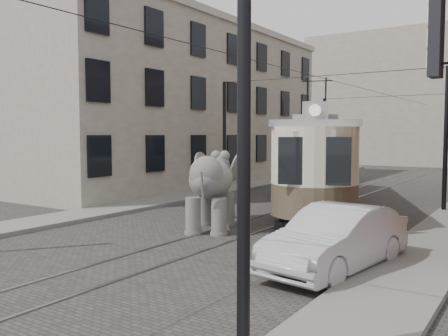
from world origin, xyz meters
The scene contains 10 objects.
ground centered at (0.00, 0.00, 0.00)m, with size 120.00×120.00×0.00m, color #403D3B.
tram_rails centered at (0.00, 0.00, 0.01)m, with size 1.54×80.00×0.02m, color slate, non-canonical shape.
sidewalk_right centered at (6.00, 0.00, 0.07)m, with size 2.00×60.00×0.15m, color slate.
sidewalk_left centered at (-6.50, 0.00, 0.07)m, with size 2.00×60.00×0.15m, color slate.
stucco_building centered at (-11.00, 10.00, 5.00)m, with size 7.00×24.00×10.00m, color gray.
distant_block centered at (0.00, 40.00, 7.00)m, with size 28.00×10.00×14.00m, color gray.
catenary centered at (-0.20, 5.00, 3.00)m, with size 11.00×30.20×6.00m, color black, non-canonical shape.
tram centered at (-0.10, 5.21, 2.85)m, with size 2.96×14.34×5.69m, color beige, non-canonical shape.
elephant centered at (-0.83, -2.09, 1.33)m, with size 2.40×4.35×2.67m, color slate, non-canonical shape.
parked_car centered at (4.47, -4.48, 0.76)m, with size 1.63×4.63×1.53m, color #ADACB1.
Camera 1 is at (8.42, -15.37, 3.23)m, focal length 38.63 mm.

